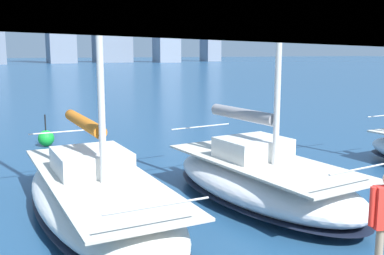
% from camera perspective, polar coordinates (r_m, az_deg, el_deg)
% --- Properties ---
extents(sailboat_grey, '(3.74, 7.23, 11.52)m').
position_cam_1_polar(sailboat_grey, '(12.57, 8.78, -6.29)').
color(sailboat_grey, white).
rests_on(sailboat_grey, ground).
extents(sailboat_orange, '(3.22, 8.80, 9.40)m').
position_cam_1_polar(sailboat_orange, '(11.60, -11.97, -8.16)').
color(sailboat_orange, white).
rests_on(sailboat_orange, ground).
extents(channel_buoy, '(0.70, 0.70, 1.40)m').
position_cam_1_polar(channel_buoy, '(20.71, -18.04, -1.29)').
color(channel_buoy, green).
rests_on(channel_buoy, ground).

